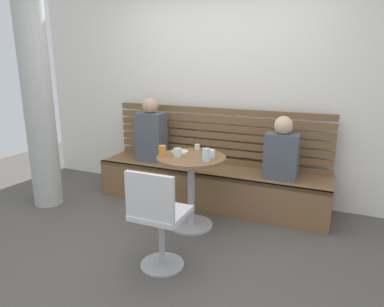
# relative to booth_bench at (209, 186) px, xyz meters

# --- Properties ---
(ground) EXTENTS (8.00, 8.00, 0.00)m
(ground) POSITION_rel_booth_bench_xyz_m (0.00, -1.20, -0.22)
(ground) COLOR #514C47
(back_wall) EXTENTS (5.20, 0.10, 2.90)m
(back_wall) POSITION_rel_booth_bench_xyz_m (0.00, 0.44, 1.23)
(back_wall) COLOR white
(back_wall) RESTS_ON ground
(concrete_pillar) EXTENTS (0.32, 0.32, 2.80)m
(concrete_pillar) POSITION_rel_booth_bench_xyz_m (-1.75, -0.75, 1.18)
(concrete_pillar) COLOR #B2B2AD
(concrete_pillar) RESTS_ON ground
(booth_bench) EXTENTS (2.70, 0.52, 0.44)m
(booth_bench) POSITION_rel_booth_bench_xyz_m (0.00, 0.00, 0.00)
(booth_bench) COLOR brown
(booth_bench) RESTS_ON ground
(booth_backrest) EXTENTS (2.65, 0.04, 0.67)m
(booth_backrest) POSITION_rel_booth_bench_xyz_m (0.00, 0.24, 0.56)
(booth_backrest) COLOR brown
(booth_backrest) RESTS_ON booth_bench
(cafe_table) EXTENTS (0.68, 0.68, 0.74)m
(cafe_table) POSITION_rel_booth_bench_xyz_m (0.04, -0.61, 0.30)
(cafe_table) COLOR #ADADB2
(cafe_table) RESTS_ON ground
(white_chair) EXTENTS (0.40, 0.40, 0.85)m
(white_chair) POSITION_rel_booth_bench_xyz_m (0.12, -1.42, 0.24)
(white_chair) COLOR #ADADB2
(white_chair) RESTS_ON ground
(person_adult) EXTENTS (0.34, 0.22, 0.78)m
(person_adult) POSITION_rel_booth_bench_xyz_m (-0.77, 0.02, 0.57)
(person_adult) COLOR #4C515B
(person_adult) RESTS_ON booth_bench
(person_child_left) EXTENTS (0.34, 0.22, 0.66)m
(person_child_left) POSITION_rel_booth_bench_xyz_m (0.81, -0.02, 0.51)
(person_child_left) COLOR #4C515B
(person_child_left) RESTS_ON booth_bench
(cup_espresso_small) EXTENTS (0.06, 0.06, 0.05)m
(cup_espresso_small) POSITION_rel_booth_bench_xyz_m (-0.01, -0.34, 0.55)
(cup_espresso_small) COLOR silver
(cup_espresso_small) RESTS_ON cafe_table
(cup_ceramic_white) EXTENTS (0.08, 0.08, 0.07)m
(cup_ceramic_white) POSITION_rel_booth_bench_xyz_m (0.23, -0.55, 0.55)
(cup_ceramic_white) COLOR white
(cup_ceramic_white) RESTS_ON cafe_table
(cup_glass_tall) EXTENTS (0.07, 0.07, 0.12)m
(cup_glass_tall) POSITION_rel_booth_bench_xyz_m (0.24, -0.70, 0.58)
(cup_glass_tall) COLOR silver
(cup_glass_tall) RESTS_ON cafe_table
(cup_glass_short) EXTENTS (0.08, 0.08, 0.08)m
(cup_glass_short) POSITION_rel_booth_bench_xyz_m (-0.08, -0.66, 0.56)
(cup_glass_short) COLOR silver
(cup_glass_short) RESTS_ON cafe_table
(cup_tumbler_orange) EXTENTS (0.07, 0.07, 0.10)m
(cup_tumbler_orange) POSITION_rel_booth_bench_xyz_m (-0.23, -0.69, 0.57)
(cup_tumbler_orange) COLOR orange
(cup_tumbler_orange) RESTS_ON cafe_table
(plate_small) EXTENTS (0.17, 0.17, 0.01)m
(plate_small) POSITION_rel_booth_bench_xyz_m (-0.13, -0.50, 0.52)
(plate_small) COLOR white
(plate_small) RESTS_ON cafe_table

